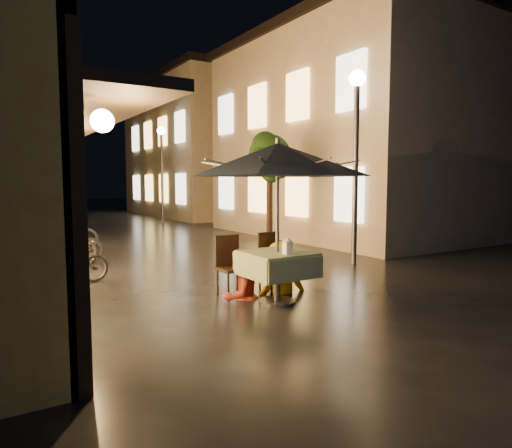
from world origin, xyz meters
TOP-DOWN VIEW (x-y plane):
  - ground at (0.00, 0.00)m, footprint 90.00×90.00m
  - east_building_near at (7.49, 6.50)m, footprint 7.30×9.30m
  - east_building_far at (7.49, 18.00)m, footprint 7.30×10.30m
  - street_tree at (2.41, 4.51)m, footprint 1.43×1.20m
  - streetlamp_near at (3.00, 2.00)m, footprint 0.36×0.36m
  - streetlamp_far at (3.00, 14.00)m, footprint 0.36×0.36m
  - cafe_table at (-0.33, 0.18)m, footprint 0.99×0.99m
  - patio_umbrella at (-0.33, 0.18)m, footprint 2.70×2.70m
  - cafe_chair_left at (-0.73, 0.92)m, footprint 0.42×0.42m
  - cafe_chair_right at (0.07, 0.92)m, footprint 0.42×0.42m
  - table_lantern at (-0.33, -0.08)m, footprint 0.16×0.16m
  - person_orange at (-0.66, 0.74)m, footprint 0.89×0.79m
  - person_yellow at (0.12, 0.72)m, footprint 1.14×0.76m
  - bicycle_0 at (-2.84, 2.99)m, footprint 1.59×0.84m
  - bicycle_1 at (-2.80, 4.49)m, footprint 1.78×0.72m
  - bicycle_2 at (-2.57, 5.18)m, footprint 1.79×0.81m
  - bicycle_3 at (-2.77, 6.49)m, footprint 1.62×0.78m
  - bicycle_4 at (-2.28, 7.20)m, footprint 1.93×0.99m
  - bicycle_5 at (-2.74, 8.85)m, footprint 1.76×1.00m
  - bicycle_6 at (-2.59, 9.38)m, footprint 1.89×0.99m

SIDE VIEW (x-z plane):
  - ground at x=0.00m, z-range 0.00..0.00m
  - bicycle_0 at x=-2.84m, z-range 0.00..0.79m
  - bicycle_2 at x=-2.57m, z-range 0.00..0.91m
  - bicycle_3 at x=-2.77m, z-range 0.00..0.94m
  - bicycle_6 at x=-2.59m, z-range 0.00..0.94m
  - bicycle_4 at x=-2.28m, z-range 0.00..0.97m
  - bicycle_5 at x=-2.74m, z-range 0.00..1.02m
  - bicycle_1 at x=-2.80m, z-range 0.00..1.04m
  - cafe_chair_left at x=-0.73m, z-range 0.05..1.03m
  - cafe_chair_right at x=0.07m, z-range 0.05..1.03m
  - cafe_table at x=-0.33m, z-range 0.20..0.98m
  - person_orange at x=-0.66m, z-range 0.00..1.52m
  - person_yellow at x=0.12m, z-range 0.00..1.63m
  - table_lantern at x=-0.33m, z-range 0.79..1.04m
  - patio_umbrella at x=-0.33m, z-range 0.92..3.38m
  - street_tree at x=2.41m, z-range 0.85..4.00m
  - streetlamp_near at x=3.00m, z-range 0.80..5.03m
  - streetlamp_far at x=3.00m, z-range 0.80..5.03m
  - east_building_near at x=7.49m, z-range 0.01..6.81m
  - east_building_far at x=7.49m, z-range 0.01..7.31m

